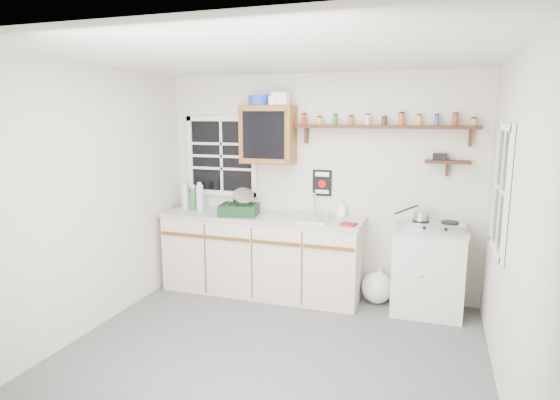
# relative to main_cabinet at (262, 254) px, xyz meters

# --- Properties ---
(room) EXTENTS (3.64, 3.24, 2.54)m
(room) POSITION_rel_main_cabinet_xyz_m (0.58, -1.30, 0.79)
(room) COLOR #515154
(room) RESTS_ON ground
(main_cabinet) EXTENTS (2.31, 0.63, 0.92)m
(main_cabinet) POSITION_rel_main_cabinet_xyz_m (0.00, 0.00, 0.00)
(main_cabinet) COLOR #C1B4A0
(main_cabinet) RESTS_ON floor
(right_cabinet) EXTENTS (0.73, 0.57, 0.91)m
(right_cabinet) POSITION_rel_main_cabinet_xyz_m (1.83, 0.03, -0.01)
(right_cabinet) COLOR #BBBCB5
(right_cabinet) RESTS_ON floor
(sink) EXTENTS (0.52, 0.44, 0.29)m
(sink) POSITION_rel_main_cabinet_xyz_m (0.54, 0.01, 0.47)
(sink) COLOR #B9B9BE
(sink) RESTS_ON main_cabinet
(upper_cabinet) EXTENTS (0.60, 0.32, 0.65)m
(upper_cabinet) POSITION_rel_main_cabinet_xyz_m (0.03, 0.14, 1.36)
(upper_cabinet) COLOR brown
(upper_cabinet) RESTS_ON wall_back
(upper_cabinet_clutter) EXTENTS (0.47, 0.24, 0.14)m
(upper_cabinet_clutter) POSITION_rel_main_cabinet_xyz_m (0.03, 0.14, 1.75)
(upper_cabinet_clutter) COLOR #1B40B1
(upper_cabinet_clutter) RESTS_ON upper_cabinet
(spice_shelf) EXTENTS (1.91, 0.18, 0.35)m
(spice_shelf) POSITION_rel_main_cabinet_xyz_m (1.31, 0.21, 1.47)
(spice_shelf) COLOR #32180E
(spice_shelf) RESTS_ON wall_back
(secondary_shelf) EXTENTS (0.45, 0.16, 0.24)m
(secondary_shelf) POSITION_rel_main_cabinet_xyz_m (1.94, 0.22, 1.12)
(secondary_shelf) COLOR #32180E
(secondary_shelf) RESTS_ON wall_back
(warning_sign) EXTENTS (0.22, 0.02, 0.30)m
(warning_sign) POSITION_rel_main_cabinet_xyz_m (0.63, 0.29, 0.82)
(warning_sign) COLOR black
(warning_sign) RESTS_ON wall_back
(window_back) EXTENTS (0.93, 0.03, 0.98)m
(window_back) POSITION_rel_main_cabinet_xyz_m (-0.62, 0.29, 1.09)
(window_back) COLOR black
(window_back) RESTS_ON wall_back
(window_right) EXTENTS (0.03, 0.78, 1.08)m
(window_right) POSITION_rel_main_cabinet_xyz_m (2.37, -0.75, 0.99)
(window_right) COLOR black
(window_right) RESTS_ON wall_back
(water_bottles) EXTENTS (0.32, 0.15, 0.34)m
(water_bottles) POSITION_rel_main_cabinet_xyz_m (-0.88, 0.03, 0.61)
(water_bottles) COLOR #AEC3CC
(water_bottles) RESTS_ON main_cabinet
(dish_rack) EXTENTS (0.46, 0.37, 0.32)m
(dish_rack) POSITION_rel_main_cabinet_xyz_m (-0.22, -0.08, 0.56)
(dish_rack) COLOR black
(dish_rack) RESTS_ON main_cabinet
(soap_bottle) EXTENTS (0.09, 0.09, 0.19)m
(soap_bottle) POSITION_rel_main_cabinet_xyz_m (0.88, 0.22, 0.55)
(soap_bottle) COLOR silver
(soap_bottle) RESTS_ON main_cabinet
(rag) EXTENTS (0.18, 0.16, 0.02)m
(rag) POSITION_rel_main_cabinet_xyz_m (1.03, -0.17, 0.47)
(rag) COLOR maroon
(rag) RESTS_ON main_cabinet
(hotplate) EXTENTS (0.57, 0.31, 0.08)m
(hotplate) POSITION_rel_main_cabinet_xyz_m (1.88, 0.01, 0.49)
(hotplate) COLOR #B9B9BE
(hotplate) RESTS_ON right_cabinet
(saucepan) EXTENTS (0.37, 0.26, 0.17)m
(saucepan) POSITION_rel_main_cabinet_xyz_m (1.73, 0.01, 0.57)
(saucepan) COLOR #B9B9BE
(saucepan) RESTS_ON hotplate
(trash_bag) EXTENTS (0.38, 0.34, 0.43)m
(trash_bag) POSITION_rel_main_cabinet_xyz_m (1.32, 0.09, -0.28)
(trash_bag) COLOR silver
(trash_bag) RESTS_ON floor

